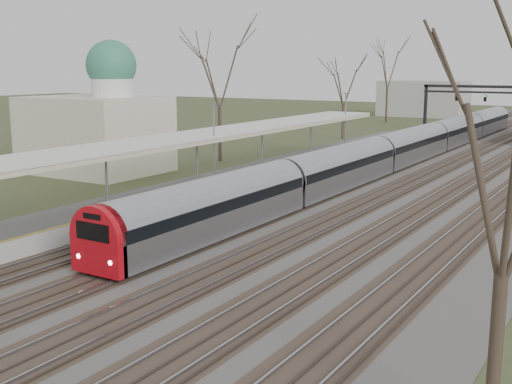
# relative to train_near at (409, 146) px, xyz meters

# --- Properties ---
(track_bed) EXTENTS (24.00, 160.00, 0.22)m
(track_bed) POSITION_rel_train_near_xyz_m (2.76, -0.98, -1.42)
(track_bed) COLOR #474442
(track_bed) RESTS_ON ground
(platform) EXTENTS (3.50, 69.00, 1.00)m
(platform) POSITION_rel_train_near_xyz_m (-6.55, -18.48, -0.98)
(platform) COLOR #9E9B93
(platform) RESTS_ON ground
(canopy) EXTENTS (4.10, 50.00, 3.11)m
(canopy) POSITION_rel_train_near_xyz_m (-6.55, -23.00, 2.45)
(canopy) COLOR slate
(canopy) RESTS_ON platform
(dome_building) EXTENTS (10.00, 8.00, 10.30)m
(dome_building) POSITION_rel_train_near_xyz_m (-19.21, -17.98, 2.24)
(dome_building) COLOR beige
(dome_building) RESTS_ON ground
(signal_gantry) EXTENTS (21.00, 0.59, 6.08)m
(signal_gantry) POSITION_rel_train_near_xyz_m (2.79, 29.01, 3.43)
(signal_gantry) COLOR black
(signal_gantry) RESTS_ON ground
(tree_west_far) EXTENTS (5.50, 5.50, 11.33)m
(tree_west_far) POSITION_rel_train_near_xyz_m (-14.50, -7.98, 6.54)
(tree_west_far) COLOR #2D231C
(tree_west_far) RESTS_ON ground
(tree_east_near) EXTENTS (4.50, 4.50, 9.27)m
(tree_east_near) POSITION_rel_train_near_xyz_m (15.50, -40.98, 5.08)
(tree_east_near) COLOR #2D231C
(tree_east_near) RESTS_ON ground
(train_near) EXTENTS (2.62, 75.21, 3.05)m
(train_near) POSITION_rel_train_near_xyz_m (0.00, 0.00, 0.00)
(train_near) COLOR #989AA1
(train_near) RESTS_ON ground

